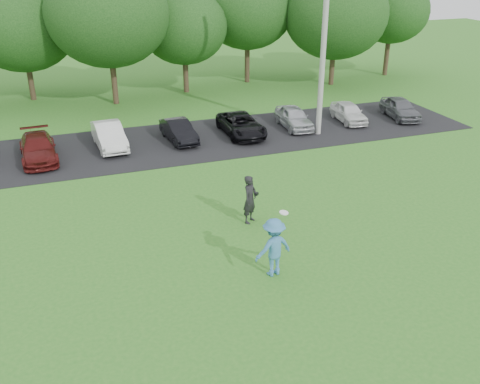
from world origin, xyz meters
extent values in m
plane|color=#2C7120|center=(0.00, 0.00, 0.00)|extent=(100.00, 100.00, 0.00)
cube|color=black|center=(0.00, 13.00, 0.01)|extent=(32.00, 6.50, 0.03)
cylinder|color=#9D9D98|center=(7.41, 11.77, 5.43)|extent=(0.28, 0.28, 10.87)
imported|color=teal|center=(-0.12, 0.12, 0.95)|extent=(1.33, 0.92, 1.89)
cylinder|color=white|center=(0.11, -0.01, 2.15)|extent=(0.27, 0.27, 0.08)
imported|color=black|center=(0.41, 3.58, 0.91)|extent=(0.79, 0.76, 1.82)
cube|color=black|center=(0.59, 3.40, 1.18)|extent=(0.17, 0.17, 0.10)
imported|color=#4F1211|center=(-6.78, 12.71, 0.60)|extent=(1.79, 3.98, 1.13)
imported|color=silver|center=(-3.42, 13.33, 0.64)|extent=(1.50, 3.76, 1.22)
imported|color=black|center=(0.07, 13.12, 0.57)|extent=(1.44, 3.36, 1.08)
imported|color=black|center=(3.44, 12.97, 0.58)|extent=(1.85, 3.98, 1.10)
imported|color=#B9BBC1|center=(6.61, 13.18, 0.61)|extent=(1.57, 3.47, 1.15)
imported|color=silver|center=(10.04, 13.14, 0.57)|extent=(1.62, 3.30, 1.08)
imported|color=#5A5C62|center=(13.24, 12.76, 0.61)|extent=(1.92, 3.60, 1.17)
cylinder|color=#38281C|center=(-7.00, 24.40, 1.10)|extent=(0.36, 0.36, 2.20)
ellipsoid|color=#214C19|center=(-7.00, 24.40, 4.71)|extent=(6.68, 6.68, 5.68)
cylinder|color=#38281C|center=(-2.00, 21.60, 1.35)|extent=(0.36, 0.36, 2.70)
ellipsoid|color=#214C19|center=(-2.00, 21.60, 5.48)|extent=(7.42, 7.42, 6.31)
cylinder|color=#38281C|center=(3.00, 23.00, 1.10)|extent=(0.36, 0.36, 2.20)
ellipsoid|color=#214C19|center=(3.00, 23.00, 4.36)|extent=(5.76, 5.76, 4.90)
cylinder|color=#38281C|center=(8.00, 24.40, 1.35)|extent=(0.36, 0.36, 2.70)
ellipsoid|color=#214C19|center=(8.00, 24.40, 5.14)|extent=(6.50, 6.50, 5.53)
cylinder|color=#38281C|center=(13.50, 21.60, 1.10)|extent=(0.36, 0.36, 2.20)
ellipsoid|color=#214C19|center=(13.50, 21.60, 4.92)|extent=(7.24, 7.24, 6.15)
cylinder|color=#38281C|center=(19.00, 23.00, 1.35)|extent=(0.36, 0.36, 2.70)
ellipsoid|color=#214C19|center=(19.00, 23.00, 4.79)|extent=(5.58, 5.58, 4.74)
camera|label=1|loc=(-5.76, -12.68, 9.25)|focal=40.00mm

